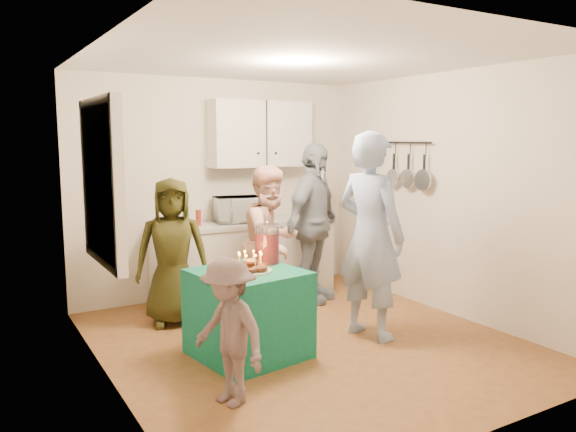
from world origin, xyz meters
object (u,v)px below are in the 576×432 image
counter (245,261)px  party_table (248,313)px  woman_back_left (172,252)px  man_birthday (370,236)px  child_near_left (229,332)px  punch_jar (267,245)px  microwave (238,209)px  woman_back_right (313,223)px  woman_back_center (271,242)px

counter → party_table: counter is taller
counter → woman_back_left: woman_back_left is taller
man_birthday → child_near_left: man_birthday is taller
punch_jar → microwave: bearing=73.9°
woman_back_right → child_near_left: size_ratio=1.73×
party_table → man_birthday: 1.37m
punch_jar → child_near_left: bearing=-131.3°
punch_jar → child_near_left: punch_jar is taller
microwave → punch_jar: 1.62m
man_birthday → woman_back_right: (0.19, 1.28, -0.06)m
woman_back_center → child_near_left: 2.01m
woman_back_right → woman_back_left: bearing=148.5°
party_table → woman_back_right: (1.41, 1.13, 0.54)m
man_birthday → child_near_left: (-1.74, -0.59, -0.45)m
woman_back_center → woman_back_right: size_ratio=0.88×
party_table → woman_back_right: bearing=38.7°
party_table → woman_back_left: bearing=103.4°
child_near_left → woman_back_center: bearing=127.5°
child_near_left → counter: bearing=136.5°
woman_back_left → child_near_left: 1.93m
party_table → child_near_left: size_ratio=0.80×
woman_back_left → woman_back_right: (1.69, -0.04, 0.17)m
woman_back_right → child_near_left: 2.72m
woman_back_left → counter: bearing=44.3°
man_birthday → microwave: bearing=-0.3°
punch_jar → woman_back_left: bearing=119.9°
woman_back_left → child_near_left: woman_back_left is taller
counter → woman_back_center: 0.98m
party_table → man_birthday: bearing=-7.4°
microwave → punch_jar: size_ratio=1.61×
microwave → man_birthday: 1.95m
counter → man_birthday: (0.39, -1.89, 0.55)m
microwave → woman_back_center: woman_back_center is taller
counter → child_near_left: (-1.35, -2.47, 0.10)m
woman_back_center → woman_back_right: woman_back_right is taller
punch_jar → man_birthday: size_ratio=0.17×
woman_back_center → woman_back_right: (0.72, 0.29, 0.11)m
microwave → woman_back_right: size_ratio=0.30×
microwave → child_near_left: (-1.26, -2.47, -0.53)m
microwave → woman_back_left: size_ratio=0.36×
woman_back_left → child_near_left: (-0.25, -1.91, -0.22)m
microwave → punch_jar: bearing=-96.1°
counter → child_near_left: bearing=-118.7°
woman_back_left → woman_back_right: woman_back_right is taller
punch_jar → man_birthday: man_birthday is taller
counter → woman_back_center: size_ratio=1.36×
counter → microwave: (-0.09, 0.00, 0.63)m
woman_back_center → child_near_left: bearing=-148.5°
woman_back_right → child_near_left: woman_back_right is taller
counter → punch_jar: size_ratio=6.47×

